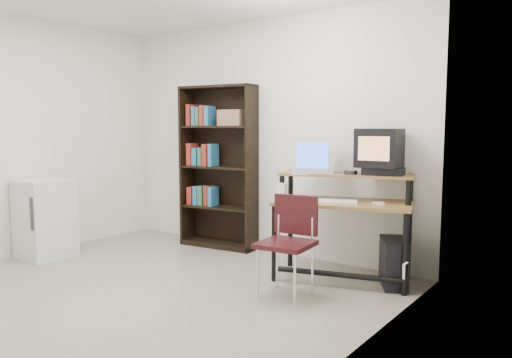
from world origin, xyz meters
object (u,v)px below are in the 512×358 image
Objects in this scene: crt_tv at (380,148)px; school_chair at (290,235)px; computer_desk at (343,206)px; crt_monitor at (312,155)px; pc_tower at (394,263)px; bookshelf at (220,165)px; mini_fridge at (45,218)px.

crt_tv is 1.20m from school_chair.
computer_desk is 2.61× the size of crt_monitor.
school_chair is at bearing -105.36° from crt_monitor.
computer_desk is 3.02× the size of pc_tower.
crt_monitor reaches higher than school_chair.
computer_desk is at bearing -16.88° from bookshelf.
crt_tv is at bearing -10.21° from bookshelf.
crt_monitor is at bearing 99.26° from school_chair.
computer_desk is at bearing -32.53° from crt_monitor.
bookshelf is at bearing 153.38° from computer_desk.
computer_desk is at bearing 22.93° from mini_fridge.
crt_tv is at bearing -13.77° from crt_monitor.
bookshelf reaches higher than pc_tower.
pc_tower is 0.54× the size of school_chair.
mini_fridge is (-3.22, -1.41, -0.80)m from crt_tv.
pc_tower is 0.53× the size of mini_fridge.
computer_desk reaches higher than pc_tower.
crt_tv reaches higher than computer_desk.
pc_tower is at bearing 21.35° from mini_fridge.
bookshelf is (-2.02, 0.11, -0.26)m from crt_tv.
bookshelf is 2.02m from mini_fridge.
bookshelf is at bearing 137.57° from crt_monitor.
school_chair is 0.44× the size of bookshelf.
mini_fridge is at bearing -162.97° from crt_tv.
pc_tower is at bearing -6.76° from computer_desk.
computer_desk is 1.62× the size of school_chair.
school_chair is 1.93m from bookshelf.
bookshelf is 2.22× the size of mini_fridge.
bookshelf is at bearing 142.51° from school_chair.
crt_monitor is at bearing -18.78° from bookshelf.
pc_tower is (0.46, 0.08, -0.48)m from computer_desk.
school_chair is (-0.41, -0.87, -0.71)m from crt_tv.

